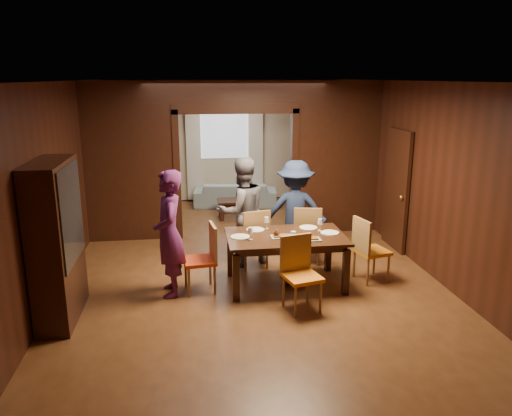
{
  "coord_description": "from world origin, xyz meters",
  "views": [
    {
      "loc": [
        -0.9,
        -7.58,
        2.96
      ],
      "look_at": [
        0.1,
        -0.4,
        1.05
      ],
      "focal_mm": 35.0,
      "sensor_mm": 36.0,
      "label": 1
    }
  ],
  "objects": [
    {
      "name": "floor",
      "position": [
        0.0,
        0.0,
        0.0
      ],
      "size": [
        9.0,
        9.0,
        0.0
      ],
      "primitive_type": "plane",
      "color": "#522E17",
      "rests_on": "ground"
    },
    {
      "name": "ceiling",
      "position": [
        0.0,
        0.0,
        2.9
      ],
      "size": [
        5.5,
        9.0,
        0.02
      ],
      "primitive_type": "cube",
      "color": "silver",
      "rests_on": "room_walls"
    },
    {
      "name": "room_walls",
      "position": [
        0.0,
        1.89,
        1.51
      ],
      "size": [
        5.52,
        9.01,
        2.9
      ],
      "color": "black",
      "rests_on": "floor"
    },
    {
      "name": "person_purple",
      "position": [
        -1.18,
        -0.98,
        0.88
      ],
      "size": [
        0.48,
        0.68,
        1.76
      ],
      "primitive_type": "imported",
      "rotation": [
        0.0,
        0.0,
        -1.48
      ],
      "color": "#541C51",
      "rests_on": "floor"
    },
    {
      "name": "person_grey",
      "position": [
        -0.07,
        0.05,
        0.88
      ],
      "size": [
        1.02,
        0.9,
        1.75
      ],
      "primitive_type": "imported",
      "rotation": [
        0.0,
        0.0,
        3.46
      ],
      "color": "#5B5A62",
      "rests_on": "floor"
    },
    {
      "name": "person_navy",
      "position": [
        0.83,
        0.17,
        0.83
      ],
      "size": [
        1.17,
        0.81,
        1.66
      ],
      "primitive_type": "imported",
      "rotation": [
        0.0,
        0.0,
        2.95
      ],
      "color": "#1A2542",
      "rests_on": "floor"
    },
    {
      "name": "sofa",
      "position": [
        0.19,
        3.85,
        0.28
      ],
      "size": [
        1.99,
        0.97,
        0.56
      ],
      "primitive_type": "imported",
      "rotation": [
        0.0,
        0.0,
        3.02
      ],
      "color": "#8BA6B6",
      "rests_on": "floor"
    },
    {
      "name": "serving_bowl",
      "position": [
        0.58,
        -0.86,
        0.8
      ],
      "size": [
        0.36,
        0.36,
        0.09
      ],
      "primitive_type": "imported",
      "color": "black",
      "rests_on": "dining_table"
    },
    {
      "name": "dining_table",
      "position": [
        0.46,
        -0.89,
        0.38
      ],
      "size": [
        1.69,
        1.05,
        0.76
      ],
      "primitive_type": "cube",
      "color": "black",
      "rests_on": "floor"
    },
    {
      "name": "coffee_table",
      "position": [
        0.1,
        2.78,
        0.2
      ],
      "size": [
        0.8,
        0.5,
        0.4
      ],
      "primitive_type": "cube",
      "color": "black",
      "rests_on": "floor"
    },
    {
      "name": "chair_left",
      "position": [
        -0.78,
        -0.93,
        0.48
      ],
      "size": [
        0.49,
        0.49,
        0.97
      ],
      "primitive_type": null,
      "rotation": [
        0.0,
        0.0,
        -1.45
      ],
      "color": "red",
      "rests_on": "floor"
    },
    {
      "name": "chair_right",
      "position": [
        1.77,
        -0.89,
        0.48
      ],
      "size": [
        0.53,
        0.53,
        0.97
      ],
      "primitive_type": null,
      "rotation": [
        0.0,
        0.0,
        1.81
      ],
      "color": "#C76D12",
      "rests_on": "floor"
    },
    {
      "name": "chair_far_l",
      "position": [
        0.08,
        -0.1,
        0.48
      ],
      "size": [
        0.52,
        0.52,
        0.97
      ],
      "primitive_type": null,
      "rotation": [
        0.0,
        0.0,
        3.34
      ],
      "color": "#C74012",
      "rests_on": "floor"
    },
    {
      "name": "chair_far_r",
      "position": [
        0.99,
        -0.02,
        0.48
      ],
      "size": [
        0.52,
        0.52,
        0.97
      ],
      "primitive_type": null,
      "rotation": [
        0.0,
        0.0,
        2.94
      ],
      "color": "#C26412",
      "rests_on": "floor"
    },
    {
      "name": "chair_near",
      "position": [
        0.52,
        -1.71,
        0.48
      ],
      "size": [
        0.53,
        0.53,
        0.97
      ],
      "primitive_type": null,
      "rotation": [
        0.0,
        0.0,
        0.24
      ],
      "color": "orange",
      "rests_on": "floor"
    },
    {
      "name": "hutch",
      "position": [
        -2.53,
        -1.5,
        1.0
      ],
      "size": [
        0.4,
        1.2,
        2.0
      ],
      "primitive_type": "cube",
      "color": "black",
      "rests_on": "floor"
    },
    {
      "name": "door_right",
      "position": [
        2.7,
        0.5,
        1.05
      ],
      "size": [
        0.06,
        0.9,
        2.1
      ],
      "primitive_type": "cube",
      "color": "black",
      "rests_on": "floor"
    },
    {
      "name": "window_far",
      "position": [
        0.0,
        4.44,
        1.7
      ],
      "size": [
        1.2,
        0.03,
        1.3
      ],
      "primitive_type": "cube",
      "color": "silver",
      "rests_on": "back_wall"
    },
    {
      "name": "curtain_left",
      "position": [
        -0.75,
        4.4,
        1.25
      ],
      "size": [
        0.35,
        0.06,
        2.4
      ],
      "primitive_type": "cube",
      "color": "white",
      "rests_on": "back_wall"
    },
    {
      "name": "curtain_right",
      "position": [
        0.75,
        4.4,
        1.25
      ],
      "size": [
        0.35,
        0.06,
        2.4
      ],
      "primitive_type": "cube",
      "color": "white",
      "rests_on": "back_wall"
    },
    {
      "name": "plate_left",
      "position": [
        -0.2,
        -0.88,
        0.77
      ],
      "size": [
        0.27,
        0.27,
        0.01
      ],
      "primitive_type": "cylinder",
      "color": "silver",
      "rests_on": "dining_table"
    },
    {
      "name": "plate_far_l",
      "position": [
        0.06,
        -0.58,
        0.77
      ],
      "size": [
        0.27,
        0.27,
        0.01
      ],
      "primitive_type": "cylinder",
      "color": "silver",
      "rests_on": "dining_table"
    },
    {
      "name": "plate_far_r",
      "position": [
        0.87,
        -0.58,
        0.77
      ],
      "size": [
        0.27,
        0.27,
        0.01
      ],
      "primitive_type": "cylinder",
      "color": "white",
      "rests_on": "dining_table"
    },
    {
      "name": "plate_right",
      "position": [
        1.11,
        -0.87,
        0.77
      ],
      "size": [
        0.27,
        0.27,
        0.01
      ],
      "primitive_type": "cylinder",
      "color": "white",
      "rests_on": "dining_table"
    },
    {
      "name": "plate_near",
      "position": [
        0.47,
        -1.22,
        0.77
      ],
      "size": [
        0.27,
        0.27,
        0.01
      ],
      "primitive_type": "cylinder",
      "color": "white",
      "rests_on": "dining_table"
    },
    {
      "name": "platter_a",
      "position": [
        0.38,
        -0.98,
        0.78
      ],
      "size": [
        0.3,
        0.2,
        0.04
      ],
      "primitive_type": "cube",
      "color": "gray",
      "rests_on": "dining_table"
    },
    {
      "name": "platter_b",
      "position": [
        0.75,
        -1.14,
        0.78
      ],
      "size": [
        0.3,
        0.2,
        0.04
      ],
      "primitive_type": "cube",
      "color": "gray",
      "rests_on": "dining_table"
    },
    {
      "name": "wineglass_left",
      "position": [
        -0.07,
        -1.02,
        0.85
      ],
      "size": [
        0.08,
        0.08,
        0.18
      ],
      "primitive_type": null,
      "color": "silver",
      "rests_on": "dining_table"
    },
    {
      "name": "wineglass_far",
      "position": [
        0.24,
        -0.53,
        0.85
      ],
      "size": [
        0.08,
        0.08,
        0.18
      ],
      "primitive_type": null,
      "color": "silver",
      "rests_on": "dining_table"
    },
    {
      "name": "wineglass_right",
      "position": [
        1.0,
        -0.73,
        0.85
      ],
      "size": [
        0.08,
        0.08,
        0.18
      ],
      "primitive_type": null,
      "color": "silver",
      "rests_on": "dining_table"
    },
    {
      "name": "tumbler",
      "position": [
        0.51,
        -1.16,
        0.83
      ],
      "size": [
        0.07,
        0.07,
        0.14
      ],
      "primitive_type": "cylinder",
      "color": "silver",
      "rests_on": "dining_table"
    },
    {
      "name": "condiment_jar",
      "position": [
        0.31,
        -0.97,
        0.82
      ],
      "size": [
        0.08,
        0.08,
        0.11
      ],
      "primitive_type": null,
      "color": "#482610",
      "rests_on": "dining_table"
    }
  ]
}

